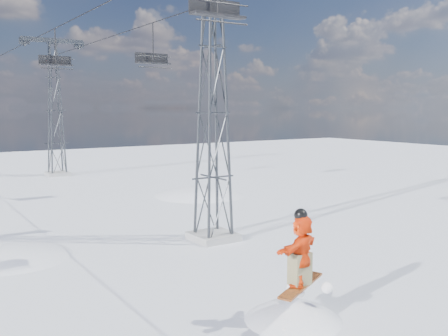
{
  "coord_description": "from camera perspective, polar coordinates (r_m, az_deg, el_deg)",
  "views": [
    {
      "loc": [
        -10.41,
        -9.95,
        5.69
      ],
      "look_at": [
        -1.48,
        3.67,
        3.74
      ],
      "focal_mm": 40.0,
      "sensor_mm": 36.0,
      "label": 1
    }
  ],
  "objects": [
    {
      "name": "lift_tower_far",
      "position": [
        44.39,
        -18.74,
        6.19
      ],
      "size": [
        5.2,
        1.8,
        11.43
      ],
      "color": "#999999",
      "rests_on": "ground"
    },
    {
      "name": "lift_chair_far",
      "position": [
        35.2,
        -18.67,
        11.48
      ],
      "size": [
        2.11,
        0.61,
        2.62
      ],
      "color": "black",
      "rests_on": "ground"
    },
    {
      "name": "lift_chair_mid",
      "position": [
        31.58,
        -8.15,
        12.19
      ],
      "size": [
        2.2,
        0.63,
        2.72
      ],
      "color": "black",
      "rests_on": "ground"
    },
    {
      "name": "haul_cables",
      "position": [
        31.94,
        -12.75,
        15.97
      ],
      "size": [
        4.46,
        51.0,
        0.06
      ],
      "color": "black",
      "rests_on": "ground"
    },
    {
      "name": "ground",
      "position": [
        15.49,
        12.54,
        -14.88
      ],
      "size": [
        120.0,
        120.0,
        0.0
      ],
      "primitive_type": "plane",
      "color": "white",
      "rests_on": "ground"
    },
    {
      "name": "lift_chair_near",
      "position": [
        17.08,
        -0.78,
        17.7
      ],
      "size": [
        1.96,
        0.56,
        2.43
      ],
      "color": "black",
      "rests_on": "ground"
    },
    {
      "name": "lift_tower_near",
      "position": [
        21.17,
        -1.27,
        6.24
      ],
      "size": [
        5.2,
        1.8,
        11.43
      ],
      "color": "#999999",
      "rests_on": "ground"
    }
  ]
}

